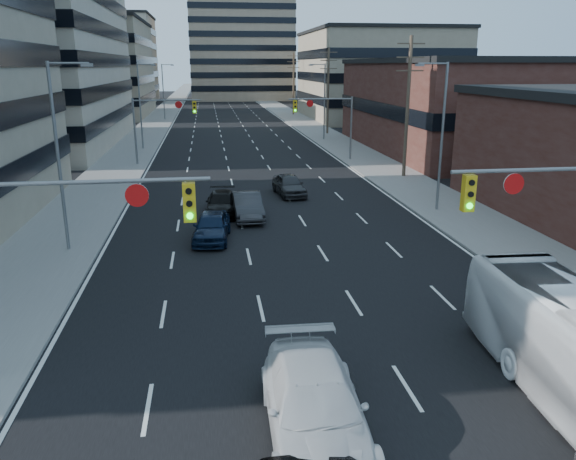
# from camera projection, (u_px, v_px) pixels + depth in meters

# --- Properties ---
(road_surface) EXTENTS (18.00, 300.00, 0.02)m
(road_surface) POSITION_uv_depth(u_px,v_px,m) (221.00, 104.00, 133.45)
(road_surface) COLOR black
(road_surface) RESTS_ON ground
(sidewalk_left) EXTENTS (5.00, 300.00, 0.15)m
(sidewalk_left) POSITION_uv_depth(u_px,v_px,m) (172.00, 104.00, 131.87)
(sidewalk_left) COLOR slate
(sidewalk_left) RESTS_ON ground
(sidewalk_right) EXTENTS (5.00, 300.00, 0.15)m
(sidewalk_right) POSITION_uv_depth(u_px,v_px,m) (269.00, 103.00, 134.99)
(sidewalk_right) COLOR slate
(sidewalk_right) RESTS_ON ground
(office_left_far) EXTENTS (20.00, 30.00, 16.00)m
(office_left_far) POSITION_uv_depth(u_px,v_px,m) (89.00, 70.00, 99.45)
(office_left_far) COLOR gray
(office_left_far) RESTS_ON ground
(storefront_right_mid) EXTENTS (20.00, 30.00, 9.00)m
(storefront_right_mid) POSITION_uv_depth(u_px,v_px,m) (468.00, 107.00, 59.46)
(storefront_right_mid) COLOR #472119
(storefront_right_mid) RESTS_ON ground
(office_right_far) EXTENTS (22.00, 28.00, 14.00)m
(office_right_far) POSITION_uv_depth(u_px,v_px,m) (375.00, 76.00, 94.97)
(office_right_far) COLOR gray
(office_right_far) RESTS_ON ground
(bg_block_left) EXTENTS (24.00, 24.00, 20.00)m
(bg_block_left) POSITION_uv_depth(u_px,v_px,m) (103.00, 60.00, 136.34)
(bg_block_left) COLOR #ADA089
(bg_block_left) RESTS_ON ground
(bg_block_right) EXTENTS (22.00, 22.00, 12.00)m
(bg_block_right) POSITION_uv_depth(u_px,v_px,m) (353.00, 77.00, 136.09)
(bg_block_right) COLOR gray
(bg_block_right) RESTS_ON ground
(signal_near_left) EXTENTS (6.59, 0.33, 6.00)m
(signal_near_left) POSITION_uv_depth(u_px,v_px,m) (67.00, 236.00, 15.35)
(signal_near_left) COLOR slate
(signal_near_left) RESTS_ON ground
(signal_near_right) EXTENTS (6.59, 0.33, 6.00)m
(signal_near_right) POSITION_uv_depth(u_px,v_px,m) (568.00, 216.00, 17.37)
(signal_near_right) COLOR slate
(signal_near_right) RESTS_ON ground
(signal_far_left) EXTENTS (6.09, 0.33, 6.00)m
(signal_far_left) POSITION_uv_depth(u_px,v_px,m) (160.00, 117.00, 50.47)
(signal_far_left) COLOR slate
(signal_far_left) RESTS_ON ground
(signal_far_right) EXTENTS (6.09, 0.33, 6.00)m
(signal_far_right) POSITION_uv_depth(u_px,v_px,m) (327.00, 115.00, 52.55)
(signal_far_right) COLOR slate
(signal_far_right) RESTS_ON ground
(utility_pole_block) EXTENTS (2.20, 0.28, 11.00)m
(utility_pole_block) POSITION_uv_depth(u_px,v_px,m) (408.00, 105.00, 44.20)
(utility_pole_block) COLOR #4C3D2D
(utility_pole_block) RESTS_ON ground
(utility_pole_midblock) EXTENTS (2.20, 0.28, 11.00)m
(utility_pole_midblock) POSITION_uv_depth(u_px,v_px,m) (328.00, 90.00, 72.69)
(utility_pole_midblock) COLOR #4C3D2D
(utility_pole_midblock) RESTS_ON ground
(utility_pole_distant) EXTENTS (2.20, 0.28, 11.00)m
(utility_pole_distant) POSITION_uv_depth(u_px,v_px,m) (293.00, 83.00, 101.18)
(utility_pole_distant) COLOR #4C3D2D
(utility_pole_distant) RESTS_ON ground
(streetlight_left_near) EXTENTS (2.03, 0.22, 9.00)m
(streetlight_left_near) POSITION_uv_depth(u_px,v_px,m) (61.00, 149.00, 26.16)
(streetlight_left_near) COLOR slate
(streetlight_left_near) RESTS_ON ground
(streetlight_left_mid) EXTENTS (2.03, 0.22, 9.00)m
(streetlight_left_mid) POSITION_uv_depth(u_px,v_px,m) (141.00, 102.00, 59.40)
(streetlight_left_mid) COLOR slate
(streetlight_left_mid) RESTS_ON ground
(streetlight_left_far) EXTENTS (2.03, 0.22, 9.00)m
(streetlight_left_far) POSITION_uv_depth(u_px,v_px,m) (164.00, 89.00, 92.64)
(streetlight_left_far) COLOR slate
(streetlight_left_far) RESTS_ON ground
(streetlight_right_near) EXTENTS (2.03, 0.22, 9.00)m
(streetlight_right_near) POSITION_uv_depth(u_px,v_px,m) (440.00, 130.00, 33.71)
(streetlight_right_near) COLOR slate
(streetlight_right_near) RESTS_ON ground
(streetlight_right_far) EXTENTS (2.03, 0.22, 9.00)m
(streetlight_right_far) POSITION_uv_depth(u_px,v_px,m) (323.00, 98.00, 66.95)
(streetlight_right_far) COLOR slate
(streetlight_right_far) RESTS_ON ground
(white_van) EXTENTS (2.55, 5.91, 1.70)m
(white_van) POSITION_uv_depth(u_px,v_px,m) (315.00, 406.00, 13.64)
(white_van) COLOR silver
(white_van) RESTS_ON ground
(sedan_blue) EXTENTS (2.24, 4.57, 1.50)m
(sedan_blue) POSITION_uv_depth(u_px,v_px,m) (212.00, 226.00, 29.18)
(sedan_blue) COLOR black
(sedan_blue) RESTS_ON ground
(sedan_grey_center) EXTENTS (1.78, 4.70, 1.53)m
(sedan_grey_center) POSITION_uv_depth(u_px,v_px,m) (247.00, 206.00, 33.38)
(sedan_grey_center) COLOR #2D2D2F
(sedan_grey_center) RESTS_ON ground
(sedan_black_far) EXTENTS (2.14, 4.71, 1.34)m
(sedan_black_far) POSITION_uv_depth(u_px,v_px,m) (222.00, 203.00, 34.40)
(sedan_black_far) COLOR black
(sedan_black_far) RESTS_ON ground
(sedan_grey_right) EXTENTS (2.23, 4.53, 1.49)m
(sedan_grey_right) POSITION_uv_depth(u_px,v_px,m) (289.00, 185.00, 39.35)
(sedan_grey_right) COLOR #303032
(sedan_grey_right) RESTS_ON ground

